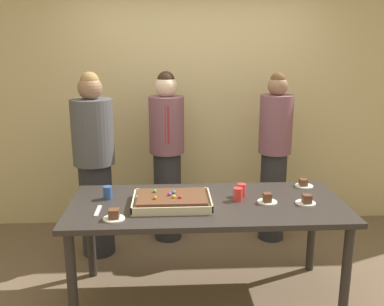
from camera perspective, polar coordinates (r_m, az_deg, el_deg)
The scene contains 15 objects.
ground_plane at distance 3.65m, azimuth 1.89°, elevation -18.35°, with size 12.00×12.00×0.00m, color brown.
interior_back_panel at distance 4.69m, azimuth 0.35°, elevation 8.62°, with size 8.00×0.12×3.00m, color #CCB784.
party_table at distance 3.32m, azimuth 2.00°, elevation -7.94°, with size 2.08×0.91×0.80m.
sheet_cake at distance 3.23m, azimuth -2.67°, elevation -6.28°, with size 0.58×0.42×0.10m.
plated_slice_near_left at distance 3.36m, azimuth 14.87°, elevation -6.11°, with size 0.15×0.15×0.07m.
plated_slice_near_right at distance 3.75m, azimuth 14.55°, elevation -3.99°, with size 0.15×0.15×0.06m.
plated_slice_far_left at distance 3.32m, azimuth 9.91°, elevation -6.09°, with size 0.15×0.15×0.08m.
plated_slice_far_right at distance 3.02m, azimuth -10.27°, elevation -8.17°, with size 0.15×0.15×0.07m.
drink_cup_nearest at distance 3.40m, azimuth -11.08°, elevation -5.16°, with size 0.07×0.07×0.10m, color #2D5199.
drink_cup_middle at distance 3.32m, azimuth 6.09°, elevation -5.45°, with size 0.07×0.07×0.10m, color red.
drink_cup_far_end at distance 3.42m, azimuth 6.56°, elevation -4.88°, with size 0.07×0.07×0.10m, color red.
cake_server_utensil at distance 3.19m, azimuth -12.33°, elevation -7.47°, with size 0.03×0.20×0.01m, color silver.
person_serving_front at distance 4.29m, azimuth -3.32°, elevation -0.23°, with size 0.34×0.34×1.71m.
person_green_shirt_behind at distance 4.07m, azimuth -12.78°, elevation -1.42°, with size 0.38×0.38×1.73m.
person_striped_tie_right at distance 4.35m, azimuth 10.83°, elevation -0.31°, with size 0.32×0.32×1.70m.
Camera 1 is at (-0.28, -3.05, 1.97)m, focal length 40.36 mm.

